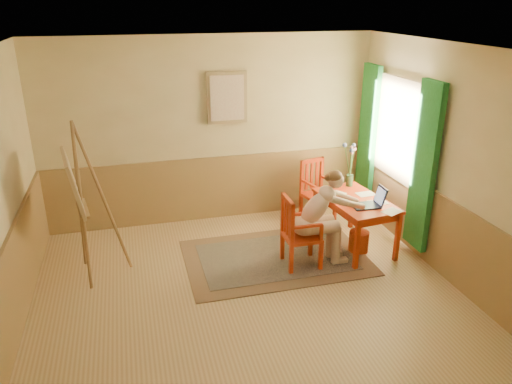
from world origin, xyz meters
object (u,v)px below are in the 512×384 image
object	(u,v)px
easel	(77,188)
table	(356,205)
figure	(321,214)
chair_left	(298,232)
chair_back	(317,191)
laptop	(370,202)

from	to	relation	value
easel	table	bearing A→B (deg)	-2.35
figure	easel	bearing A→B (deg)	171.25
chair_left	chair_back	bearing A→B (deg)	59.77
chair_back	figure	size ratio (longest dim) A/B	0.75
chair_left	laptop	world-z (taller)	laptop
figure	easel	distance (m)	2.99
chair_left	figure	distance (m)	0.37
table	laptop	xyz separation A→B (m)	(0.07, -0.26, 0.14)
chair_left	chair_back	xyz separation A→B (m)	(0.77, 1.32, -0.01)
table	chair_left	bearing A→B (deg)	-162.08
figure	chair_back	bearing A→B (deg)	70.59
laptop	table	bearing A→B (deg)	105.78
figure	laptop	world-z (taller)	figure
laptop	easel	world-z (taller)	easel
figure	easel	size ratio (longest dim) A/B	0.64
chair_left	chair_back	world-z (taller)	chair_left
chair_left	laptop	xyz separation A→B (m)	(1.00, 0.04, 0.29)
chair_left	easel	bearing A→B (deg)	170.34
table	easel	bearing A→B (deg)	177.65
chair_left	figure	world-z (taller)	figure
table	figure	xyz separation A→B (m)	(-0.63, -0.30, 0.07)
table	easel	size ratio (longest dim) A/B	0.64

